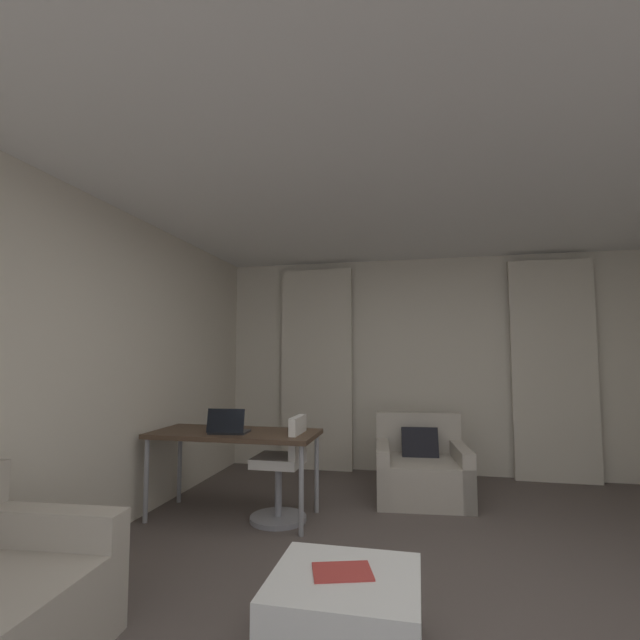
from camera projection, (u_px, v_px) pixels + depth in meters
The scene contains 12 objects.
ground_plane at pixel (444, 609), 2.52m from camera, with size 12.00×12.00×0.00m, color #564C47.
wall_window at pixel (428, 364), 5.57m from camera, with size 5.12×0.06×2.60m.
wall_left at pixel (62, 369), 3.16m from camera, with size 0.06×6.12×2.60m.
ceiling at pixel (434, 149), 2.73m from camera, with size 5.12×6.12×0.06m, color white.
curtain_left_panel at pixel (317, 368), 5.73m from camera, with size 0.90×0.06×2.50m.
curtain_right_panel at pixel (554, 369), 5.15m from camera, with size 0.90×0.06×2.50m.
armchair at pixel (421, 471), 4.51m from camera, with size 0.95×0.94×0.80m.
desk at pixel (235, 438), 4.00m from camera, with size 1.45×0.65×0.73m.
desk_chair at pixel (283, 474), 3.89m from camera, with size 0.48×0.48×0.88m.
laptop at pixel (228, 428), 3.90m from camera, with size 0.34×0.28×0.22m.
coffee_table at pixel (345, 615), 2.13m from camera, with size 0.70×0.65×0.36m.
magazine_open at pixel (342, 572), 2.17m from camera, with size 0.33×0.27×0.01m.
Camera 1 is at (-0.11, -2.72, 1.39)m, focal length 25.60 mm.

